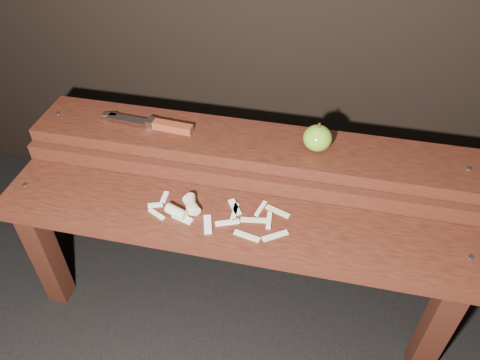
% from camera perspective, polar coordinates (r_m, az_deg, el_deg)
% --- Properties ---
extents(ground, '(60.00, 60.00, 0.00)m').
position_cam_1_polar(ground, '(1.51, -0.50, -14.24)').
color(ground, black).
extents(bench_front_tier, '(1.20, 0.20, 0.42)m').
position_cam_1_polar(bench_front_tier, '(1.19, -1.26, -7.26)').
color(bench_front_tier, black).
rests_on(bench_front_tier, ground).
extents(bench_rear_tier, '(1.20, 0.21, 0.50)m').
position_cam_1_polar(bench_rear_tier, '(1.31, 1.00, 1.88)').
color(bench_rear_tier, black).
rests_on(bench_rear_tier, ground).
extents(apple, '(0.07, 0.07, 0.08)m').
position_cam_1_polar(apple, '(1.22, 9.43, 5.07)').
color(apple, '#6C9E20').
rests_on(apple, bench_rear_tier).
extents(knife, '(0.27, 0.05, 0.02)m').
position_cam_1_polar(knife, '(1.31, -9.59, 6.63)').
color(knife, maroon).
rests_on(knife, bench_rear_tier).
extents(apple_scraps, '(0.36, 0.14, 0.03)m').
position_cam_1_polar(apple_scraps, '(1.16, -5.01, -3.70)').
color(apple_scraps, beige).
rests_on(apple_scraps, bench_front_tier).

